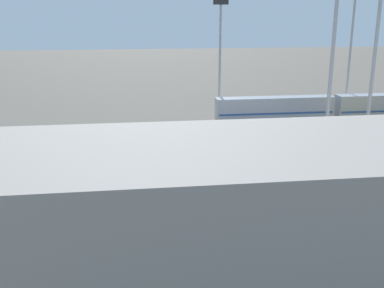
{
  "coord_description": "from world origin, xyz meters",
  "views": [
    {
      "loc": [
        6.29,
        69.32,
        21.05
      ],
      "look_at": [
        -2.39,
        5.95,
        2.5
      ],
      "focal_mm": 43.08,
      "sensor_mm": 36.0,
      "label": 1
    }
  ],
  "objects_px": {
    "light_mast_1": "(336,19)",
    "light_mast_2": "(220,43)",
    "train_on_track_4": "(204,145)",
    "train_on_track_0": "(334,108)",
    "light_mast_0": "(352,36)",
    "light_mast_3": "(375,52)",
    "maintenance_shed": "(346,218)"
  },
  "relations": [
    {
      "from": "train_on_track_4",
      "to": "light_mast_2",
      "type": "bearing_deg",
      "value": -106.12
    },
    {
      "from": "train_on_track_4",
      "to": "train_on_track_0",
      "type": "bearing_deg",
      "value": -145.52
    },
    {
      "from": "train_on_track_0",
      "to": "train_on_track_4",
      "type": "bearing_deg",
      "value": 34.48
    },
    {
      "from": "train_on_track_4",
      "to": "light_mast_1",
      "type": "distance_m",
      "value": 25.67
    },
    {
      "from": "train_on_track_0",
      "to": "maintenance_shed",
      "type": "bearing_deg",
      "value": 66.2
    },
    {
      "from": "light_mast_3",
      "to": "train_on_track_0",
      "type": "bearing_deg",
      "value": -108.4
    },
    {
      "from": "train_on_track_0",
      "to": "light_mast_0",
      "type": "bearing_deg",
      "value": -139.19
    },
    {
      "from": "light_mast_0",
      "to": "light_mast_2",
      "type": "relative_size",
      "value": 1.08
    },
    {
      "from": "light_mast_1",
      "to": "light_mast_0",
      "type": "bearing_deg",
      "value": -119.18
    },
    {
      "from": "light_mast_2",
      "to": "train_on_track_4",
      "type": "bearing_deg",
      "value": 73.88
    },
    {
      "from": "train_on_track_0",
      "to": "light_mast_0",
      "type": "distance_m",
      "value": 14.62
    },
    {
      "from": "light_mast_0",
      "to": "light_mast_1",
      "type": "distance_m",
      "value": 41.65
    },
    {
      "from": "train_on_track_4",
      "to": "light_mast_1",
      "type": "bearing_deg",
      "value": 135.36
    },
    {
      "from": "light_mast_2",
      "to": "light_mast_3",
      "type": "height_order",
      "value": "light_mast_3"
    },
    {
      "from": "light_mast_0",
      "to": "maintenance_shed",
      "type": "xyz_separation_m",
      "value": [
        28.12,
        58.14,
        -10.1
      ]
    },
    {
      "from": "maintenance_shed",
      "to": "light_mast_2",
      "type": "bearing_deg",
      "value": -91.71
    },
    {
      "from": "light_mast_0",
      "to": "light_mast_1",
      "type": "bearing_deg",
      "value": 60.82
    },
    {
      "from": "train_on_track_4",
      "to": "maintenance_shed",
      "type": "distance_m",
      "value": 35.28
    },
    {
      "from": "light_mast_2",
      "to": "train_on_track_0",
      "type": "bearing_deg",
      "value": 171.54
    },
    {
      "from": "light_mast_1",
      "to": "light_mast_3",
      "type": "xyz_separation_m",
      "value": [
        -5.46,
        -0.39,
        -3.9
      ]
    },
    {
      "from": "train_on_track_0",
      "to": "light_mast_3",
      "type": "distance_m",
      "value": 36.75
    },
    {
      "from": "light_mast_0",
      "to": "light_mast_1",
      "type": "xyz_separation_m",
      "value": [
        20.22,
        36.2,
        3.97
      ]
    },
    {
      "from": "train_on_track_0",
      "to": "light_mast_1",
      "type": "height_order",
      "value": "light_mast_1"
    },
    {
      "from": "train_on_track_4",
      "to": "light_mast_0",
      "type": "bearing_deg",
      "value": -144.7
    },
    {
      "from": "light_mast_3",
      "to": "maintenance_shed",
      "type": "xyz_separation_m",
      "value": [
        13.36,
        22.33,
        -10.17
      ]
    },
    {
      "from": "train_on_track_4",
      "to": "maintenance_shed",
      "type": "bearing_deg",
      "value": 98.22
    },
    {
      "from": "light_mast_3",
      "to": "train_on_track_4",
      "type": "bearing_deg",
      "value": -33.92
    },
    {
      "from": "light_mast_0",
      "to": "light_mast_2",
      "type": "bearing_deg",
      "value": 0.27
    },
    {
      "from": "train_on_track_4",
      "to": "light_mast_2",
      "type": "distance_m",
      "value": 27.63
    },
    {
      "from": "light_mast_0",
      "to": "maintenance_shed",
      "type": "distance_m",
      "value": 65.36
    },
    {
      "from": "light_mast_0",
      "to": "light_mast_2",
      "type": "distance_m",
      "value": 26.4
    },
    {
      "from": "light_mast_1",
      "to": "light_mast_2",
      "type": "bearing_deg",
      "value": -80.3
    }
  ]
}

